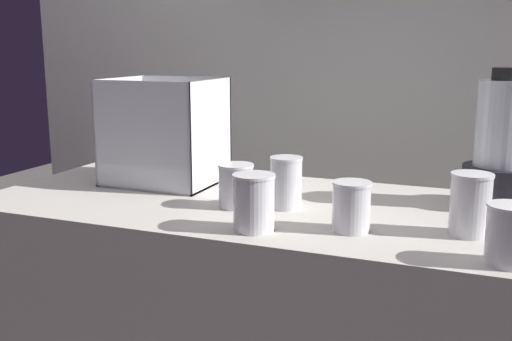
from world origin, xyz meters
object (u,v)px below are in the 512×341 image
at_px(juice_cup_orange_right, 351,210).
at_px(juice_cup_carrot_rightmost, 509,238).
at_px(blender_pitcher, 500,152).
at_px(juice_cup_pomegranate_far_right, 470,207).
at_px(carrot_display_bin, 164,151).
at_px(juice_cup_beet_far_left, 236,189).
at_px(juice_cup_pomegranate_middle, 286,185).
at_px(juice_cup_pomegranate_left, 254,205).

xyz_separation_m(juice_cup_orange_right, juice_cup_carrot_rightmost, (0.31, -0.09, 0.00)).
bearing_deg(blender_pitcher, juice_cup_pomegranate_far_right, -101.02).
height_order(carrot_display_bin, juice_cup_pomegranate_far_right, carrot_display_bin).
height_order(juice_cup_beet_far_left, juice_cup_pomegranate_middle, juice_cup_pomegranate_middle).
xyz_separation_m(juice_cup_beet_far_left, juice_cup_carrot_rightmost, (0.62, -0.18, 0.00)).
relative_size(carrot_display_bin, blender_pitcher, 0.89).
xyz_separation_m(carrot_display_bin, juice_cup_carrot_rightmost, (0.92, -0.36, -0.04)).
relative_size(juice_cup_pomegranate_left, juice_cup_pomegranate_far_right, 0.93).
height_order(juice_cup_beet_far_left, juice_cup_pomegranate_far_right, juice_cup_pomegranate_far_right).
xyz_separation_m(juice_cup_pomegranate_middle, juice_cup_carrot_rightmost, (0.50, -0.22, -0.01)).
xyz_separation_m(blender_pitcher, juice_cup_pomegranate_far_right, (-0.05, -0.27, -0.07)).
height_order(blender_pitcher, juice_cup_beet_far_left, blender_pitcher).
bearing_deg(juice_cup_pomegranate_middle, juice_cup_beet_far_left, -161.73).
relative_size(juice_cup_pomegranate_left, juice_cup_carrot_rightmost, 1.10).
xyz_separation_m(juice_cup_beet_far_left, juice_cup_orange_right, (0.31, -0.09, 0.00)).
bearing_deg(juice_cup_orange_right, carrot_display_bin, 156.72).
bearing_deg(blender_pitcher, juice_cup_beet_far_left, -157.10).
distance_m(carrot_display_bin, juice_cup_pomegranate_far_right, 0.87).
bearing_deg(juice_cup_carrot_rightmost, carrot_display_bin, 158.94).
bearing_deg(juice_cup_pomegranate_left, juice_cup_orange_right, 20.58).
distance_m(juice_cup_pomegranate_left, juice_cup_carrot_rightmost, 0.51).
distance_m(carrot_display_bin, blender_pitcher, 0.91).
xyz_separation_m(juice_cup_pomegranate_left, juice_cup_carrot_rightmost, (0.50, -0.02, -0.01)).
relative_size(blender_pitcher, juice_cup_pomegranate_middle, 2.68).
distance_m(juice_cup_pomegranate_far_right, juice_cup_carrot_rightmost, 0.17).
height_order(blender_pitcher, juice_cup_pomegranate_middle, blender_pitcher).
height_order(juice_cup_orange_right, juice_cup_pomegranate_far_right, juice_cup_pomegranate_far_right).
distance_m(juice_cup_orange_right, juice_cup_pomegranate_far_right, 0.24).
bearing_deg(juice_cup_carrot_rightmost, juice_cup_pomegranate_far_right, 115.52).
bearing_deg(blender_pitcher, juice_cup_pomegranate_middle, -156.02).
relative_size(juice_cup_orange_right, juice_cup_carrot_rightmost, 0.96).
bearing_deg(juice_cup_pomegranate_left, juice_cup_carrot_rightmost, -2.13).
relative_size(juice_cup_pomegranate_left, juice_cup_orange_right, 1.14).
xyz_separation_m(blender_pitcher, juice_cup_pomegranate_left, (-0.48, -0.41, -0.08)).
distance_m(juice_cup_beet_far_left, juice_cup_orange_right, 0.32).
height_order(juice_cup_pomegranate_middle, juice_cup_pomegranate_far_right, juice_cup_pomegranate_far_right).
distance_m(juice_cup_beet_far_left, juice_cup_pomegranate_middle, 0.12).
bearing_deg(juice_cup_pomegranate_left, juice_cup_pomegranate_middle, 88.54).
bearing_deg(juice_cup_pomegranate_middle, juice_cup_carrot_rightmost, -23.40).
bearing_deg(juice_cup_pomegranate_middle, juice_cup_pomegranate_left, -91.46).
height_order(carrot_display_bin, juice_cup_pomegranate_middle, carrot_display_bin).
height_order(blender_pitcher, juice_cup_pomegranate_left, blender_pitcher).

